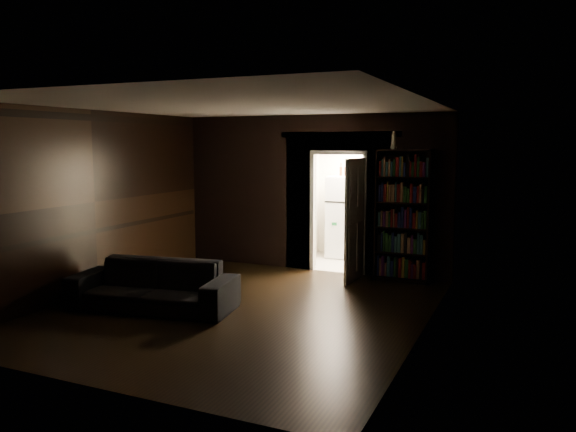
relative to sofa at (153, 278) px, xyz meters
name	(u,v)px	position (x,y,z in m)	size (l,w,h in m)	color
ground	(239,310)	(1.12, 0.43, -0.44)	(5.50, 5.50, 0.00)	black
room_walls	(271,184)	(1.11, 1.50, 1.25)	(5.02, 5.61, 2.84)	black
kitchen_alcove	(357,199)	(1.62, 4.30, 0.77)	(2.20, 1.80, 2.60)	#B0AC9A
sofa	(153,278)	(0.00, 0.00, 0.00)	(2.27, 0.98, 0.87)	black
bookshelf	(403,216)	(2.81, 3.02, 0.66)	(0.90, 0.32, 2.20)	black
refrigerator	(348,217)	(1.37, 4.54, 0.39)	(0.74, 0.68, 1.65)	white
door	(355,220)	(2.07, 2.73, 0.59)	(0.85, 0.05, 2.05)	white
figurine	(394,140)	(2.64, 2.95, 1.91)	(0.10, 0.10, 0.30)	white
bottles	(353,170)	(1.47, 4.52, 1.34)	(0.64, 0.08, 0.26)	black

